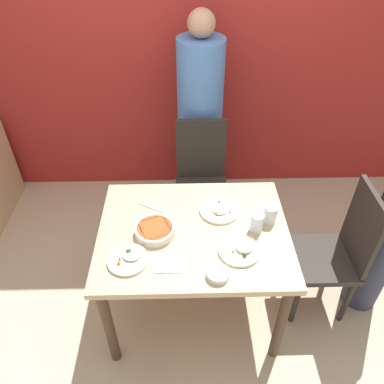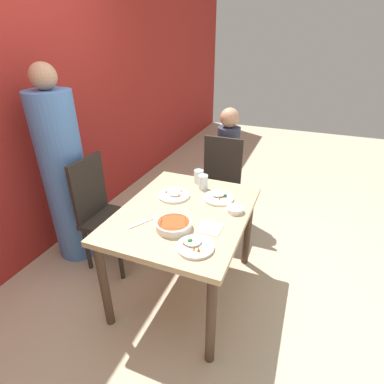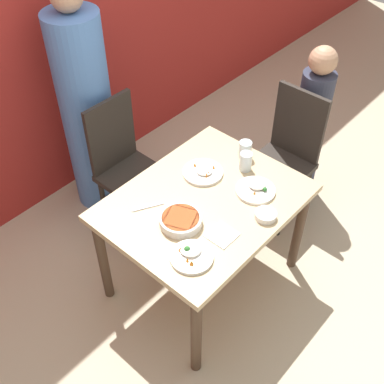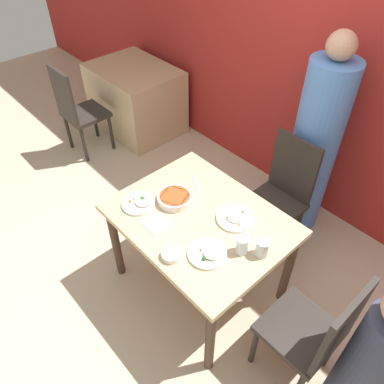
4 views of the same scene
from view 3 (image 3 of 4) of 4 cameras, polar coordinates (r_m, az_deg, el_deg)
name	(u,v)px [view 3 (image 3 of 4)]	position (r m, az deg, el deg)	size (l,w,h in m)	color
ground_plane	(203,278)	(3.25, 1.29, -10.17)	(10.00, 10.00, 0.00)	beige
wall_back	(29,19)	(3.30, -18.77, 18.83)	(10.00, 0.06, 2.70)	#A82823
dining_table	(204,212)	(2.76, 1.49, -2.35)	(1.10, 0.86, 0.74)	tan
chair_adult_spot	(125,164)	(3.30, -7.93, 3.35)	(0.40, 0.40, 0.96)	#2D2823
chair_child_spot	(286,154)	(3.41, 11.09, 4.46)	(0.40, 0.40, 0.96)	#2D2823
person_adult	(87,113)	(3.37, -12.29, 9.09)	(0.35, 0.35, 1.65)	#5184D1
person_child	(309,128)	(3.57, 13.70, 7.35)	(0.23, 0.23, 1.20)	#33384C
bowl_curry	(181,220)	(2.55, -1.36, -3.35)	(0.23, 0.23, 0.05)	silver
plate_rice_adult	(191,255)	(2.41, -0.10, -7.46)	(0.22, 0.22, 0.05)	white
plate_rice_child	(256,189)	(2.76, 7.58, 0.37)	(0.23, 0.23, 0.04)	white
plate_noodles	(203,172)	(2.84, 1.32, 2.39)	(0.24, 0.24, 0.05)	white
bowl_rice_small	(266,215)	(2.61, 8.72, -2.70)	(0.12, 0.12, 0.04)	white
glass_water_tall	(246,161)	(2.86, 6.38, 3.62)	(0.07, 0.07, 0.12)	silver
glass_water_short	(245,150)	(2.95, 6.32, 5.01)	(0.08, 0.08, 0.11)	silver
napkin_folded	(222,235)	(2.51, 3.55, -5.10)	(0.14, 0.14, 0.01)	white
fork_steel	(148,207)	(2.66, -5.27, -1.73)	(0.17, 0.10, 0.01)	silver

